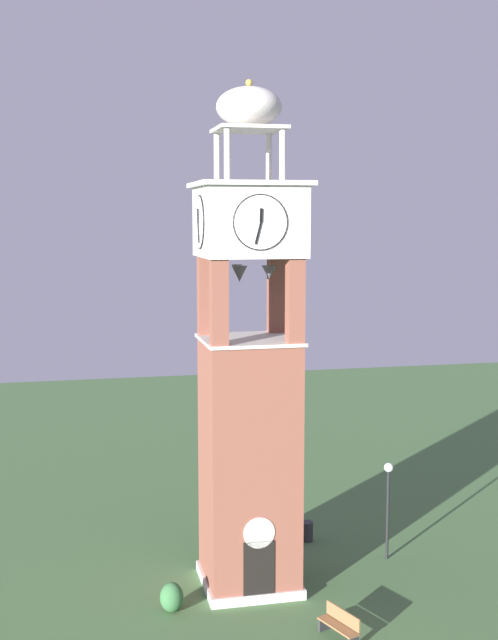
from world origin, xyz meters
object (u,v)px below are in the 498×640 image
Objects in this scene: park_bench at (340,625)px; lamp_post at (388,493)px; trash_bin at (307,531)px; clock_tower at (249,389)px.

lamp_post is at bearing 55.50° from park_bench.
lamp_post is 4.17m from trash_bin.
lamp_post reaches higher than park_bench.
park_bench is 2.06× the size of trash_bin.
lamp_post is (3.81, 5.54, 2.19)m from park_bench.
clock_tower reaches higher than lamp_post.
park_bench is 8.04m from trash_bin.
park_bench is 0.43× the size of lamp_post.
park_bench is (1.94, -4.49, -6.75)m from clock_tower.
clock_tower is 8.30m from trash_bin.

